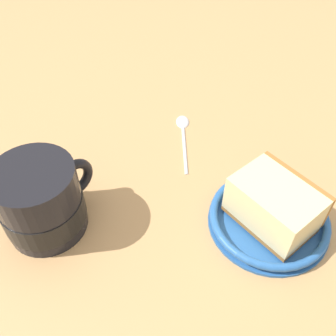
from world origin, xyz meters
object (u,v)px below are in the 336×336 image
Objects in this scene: tea_mug at (42,201)px; teaspoon at (183,129)px; small_plate at (269,219)px; cake_slice at (275,204)px.

tea_mug reaches higher than teaspoon.
teaspoon is at bearing -126.02° from tea_mug.
small_plate is 25.99cm from tea_mug.
small_plate is 19.29cm from teaspoon.
cake_slice is 19.49cm from teaspoon.
cake_slice is (-0.18, -0.20, 2.65)cm from small_plate.
teaspoon is (11.96, -15.07, -3.12)cm from cake_slice.
small_plate is 1.32× the size of tea_mug.
small_plate is at bearing 127.64° from teaspoon.
small_plate is 2.66cm from cake_slice.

